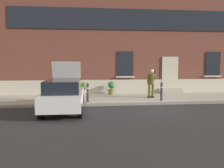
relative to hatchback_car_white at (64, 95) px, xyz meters
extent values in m
plane|color=#232326|center=(4.49, 0.19, -0.80)|extent=(80.00, 80.00, 0.00)
cube|color=#99968E|center=(4.49, 2.99, -0.72)|extent=(24.00, 3.60, 0.15)
cube|color=gray|center=(4.49, 1.13, -0.72)|extent=(24.00, 0.12, 0.15)
cube|color=brown|center=(4.49, 5.49, 2.95)|extent=(24.00, 1.40, 7.50)
cube|color=#BCB7A8|center=(4.49, 4.77, -0.25)|extent=(24.00, 0.08, 1.10)
cube|color=maroon|center=(6.94, 4.76, 0.72)|extent=(1.00, 0.08, 2.10)
cube|color=#BCB7A8|center=(6.94, 4.74, 0.77)|extent=(1.16, 0.06, 2.24)
cube|color=black|center=(3.74, 4.76, 1.40)|extent=(1.10, 0.06, 1.70)
cube|color=#BCB7A8|center=(3.74, 4.73, 0.50)|extent=(1.30, 0.12, 0.10)
cube|color=black|center=(10.14, 4.76, 1.40)|extent=(1.10, 0.06, 1.70)
cube|color=#BCB7A8|center=(10.14, 4.73, 0.50)|extent=(1.30, 0.12, 0.10)
cube|color=black|center=(4.49, 4.76, 4.40)|extent=(16.80, 0.06, 1.40)
cube|color=#9E998E|center=(6.94, 4.31, -0.57)|extent=(1.66, 0.32, 0.16)
cube|color=#9E998E|center=(6.94, 4.63, -0.49)|extent=(1.66, 0.32, 0.32)
cube|color=white|center=(0.00, 0.02, -0.18)|extent=(1.80, 4.02, 0.64)
cube|color=black|center=(0.00, -0.13, 0.42)|extent=(1.57, 2.42, 0.56)
cube|color=black|center=(0.03, 2.03, -0.40)|extent=(1.66, 0.12, 0.20)
cube|color=yellow|center=(0.03, 2.03, -0.22)|extent=(0.52, 0.03, 0.12)
cube|color=#B21414|center=(-0.73, 2.04, 0.04)|extent=(0.16, 0.04, 0.18)
cube|color=#B21414|center=(0.78, 2.02, 0.04)|extent=(0.16, 0.04, 0.18)
cube|color=white|center=(0.02, 1.47, 1.10)|extent=(1.49, 0.38, 0.87)
cylinder|color=black|center=(-0.81, -1.37, -0.50)|extent=(0.21, 0.60, 0.60)
cylinder|color=black|center=(0.78, -1.39, -0.50)|extent=(0.21, 0.60, 0.60)
cylinder|color=black|center=(-0.78, 1.43, -0.50)|extent=(0.21, 0.60, 0.60)
cylinder|color=black|center=(0.81, 1.41, -0.50)|extent=(0.21, 0.60, 0.60)
cylinder|color=#333338|center=(5.27, 1.54, -0.17)|extent=(0.14, 0.14, 0.95)
sphere|color=#333338|center=(5.27, 1.54, 0.32)|extent=(0.15, 0.15, 0.15)
cylinder|color=silver|center=(5.27, 1.54, 0.12)|extent=(0.15, 0.15, 0.06)
cylinder|color=#333338|center=(1.13, 1.54, -0.17)|extent=(0.14, 0.14, 0.95)
sphere|color=#333338|center=(1.13, 1.54, 0.32)|extent=(0.15, 0.15, 0.15)
cylinder|color=silver|center=(1.13, 1.54, 0.12)|extent=(0.15, 0.15, 0.06)
cylinder|color=#514C1E|center=(4.86, 2.60, -0.20)|extent=(0.15, 0.15, 0.82)
cube|color=black|center=(4.86, 2.66, -0.60)|extent=(0.12, 0.28, 0.10)
cylinder|color=#514C1E|center=(5.08, 2.60, -0.20)|extent=(0.15, 0.15, 0.82)
cube|color=black|center=(5.08, 2.66, -0.60)|extent=(0.12, 0.28, 0.10)
cylinder|color=#514C1E|center=(4.97, 2.55, 0.52)|extent=(0.34, 0.44, 0.67)
sphere|color=tan|center=(4.97, 2.47, 0.96)|extent=(0.22, 0.22, 0.22)
sphere|color=silver|center=(4.97, 2.47, 0.99)|extent=(0.21, 0.21, 0.21)
cylinder|color=#514C1E|center=(4.75, 2.50, 0.50)|extent=(0.09, 0.19, 0.57)
cylinder|color=#514C1E|center=(5.17, 2.50, 0.72)|extent=(0.09, 0.42, 0.42)
cube|color=black|center=(5.12, 2.45, 0.94)|extent=(0.07, 0.02, 0.15)
cylinder|color=beige|center=(0.93, 3.99, -0.48)|extent=(0.40, 0.40, 0.34)
cylinder|color=beige|center=(0.93, 3.99, -0.34)|extent=(0.44, 0.44, 0.05)
cylinder|color=#47331E|center=(0.93, 3.99, -0.19)|extent=(0.04, 0.04, 0.24)
sphere|color=#4C843D|center=(0.93, 3.99, -0.01)|extent=(0.44, 0.44, 0.44)
sphere|color=#4C843D|center=(1.03, 3.94, -0.11)|extent=(0.24, 0.24, 0.24)
cylinder|color=#606B38|center=(2.73, 4.34, -0.48)|extent=(0.40, 0.40, 0.34)
cylinder|color=#606B38|center=(2.73, 4.34, -0.34)|extent=(0.44, 0.44, 0.05)
cylinder|color=#47331E|center=(2.73, 4.34, -0.19)|extent=(0.04, 0.04, 0.24)
sphere|color=#286B2D|center=(2.73, 4.34, -0.01)|extent=(0.44, 0.44, 0.44)
sphere|color=#286B2D|center=(2.83, 4.29, -0.11)|extent=(0.24, 0.24, 0.24)
camera|label=1|loc=(1.09, -10.82, 1.54)|focal=36.57mm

